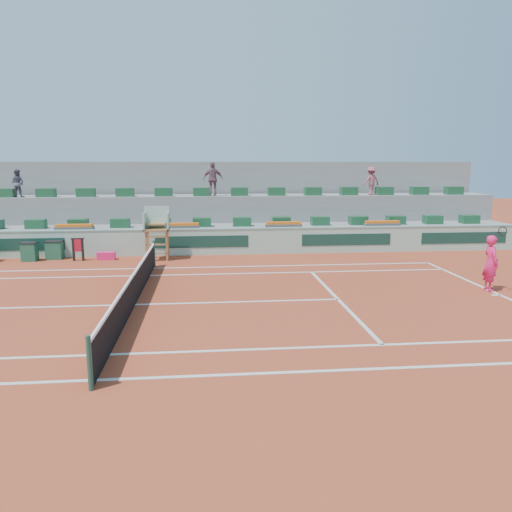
% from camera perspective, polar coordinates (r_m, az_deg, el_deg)
% --- Properties ---
extents(ground, '(90.00, 90.00, 0.00)m').
position_cam_1_polar(ground, '(15.88, -13.68, -5.44)').
color(ground, maroon).
rests_on(ground, ground).
extents(seating_tier_lower, '(36.00, 4.00, 1.20)m').
position_cam_1_polar(seating_tier_lower, '(26.18, -10.52, 2.23)').
color(seating_tier_lower, gray).
rests_on(seating_tier_lower, ground).
extents(seating_tier_upper, '(36.00, 2.40, 2.60)m').
position_cam_1_polar(seating_tier_upper, '(27.68, -10.30, 4.13)').
color(seating_tier_upper, gray).
rests_on(seating_tier_upper, ground).
extents(stadium_back_wall, '(36.00, 0.40, 4.40)m').
position_cam_1_polar(stadium_back_wall, '(29.19, -10.10, 6.23)').
color(stadium_back_wall, gray).
rests_on(stadium_back_wall, ground).
extents(player_bag, '(0.79, 0.35, 0.35)m').
position_cam_1_polar(player_bag, '(23.57, -16.74, 0.01)').
color(player_bag, '#F41F68').
rests_on(player_bag, ground).
extents(spectator_left, '(0.80, 0.68, 1.41)m').
position_cam_1_polar(spectator_left, '(28.49, -25.59, 7.51)').
color(spectator_left, '#545361').
rests_on(spectator_left, seating_tier_upper).
extents(spectator_mid, '(1.09, 0.54, 1.79)m').
position_cam_1_polar(spectator_mid, '(26.65, -4.93, 8.76)').
color(spectator_mid, '#7D5361').
rests_on(spectator_mid, seating_tier_upper).
extents(spectator_right, '(1.11, 0.81, 1.54)m').
position_cam_1_polar(spectator_right, '(28.37, 13.02, 8.37)').
color(spectator_right, '#A1505A').
rests_on(spectator_right, seating_tier_upper).
extents(court_lines, '(23.89, 11.09, 0.01)m').
position_cam_1_polar(court_lines, '(15.88, -13.68, -5.42)').
color(court_lines, silver).
rests_on(court_lines, ground).
extents(tennis_net, '(0.10, 11.97, 1.10)m').
position_cam_1_polar(tennis_net, '(15.75, -13.76, -3.60)').
color(tennis_net, black).
rests_on(tennis_net, ground).
extents(advertising_hoarding, '(36.00, 0.34, 1.26)m').
position_cam_1_polar(advertising_hoarding, '(24.01, -10.91, 1.56)').
color(advertising_hoarding, '#9DC6B0').
rests_on(advertising_hoarding, ground).
extents(umpire_chair, '(1.10, 0.90, 2.40)m').
position_cam_1_polar(umpire_chair, '(22.90, -11.27, 3.42)').
color(umpire_chair, olive).
rests_on(umpire_chair, ground).
extents(seat_row_lower, '(32.90, 0.60, 0.44)m').
position_cam_1_polar(seat_row_lower, '(25.19, -10.76, 3.78)').
color(seat_row_lower, '#194D2B').
rests_on(seat_row_lower, seating_tier_lower).
extents(seat_row_upper, '(32.90, 0.60, 0.44)m').
position_cam_1_polar(seat_row_upper, '(26.96, -10.50, 7.20)').
color(seat_row_upper, '#194D2B').
rests_on(seat_row_upper, seating_tier_upper).
extents(flower_planters, '(26.80, 0.36, 0.28)m').
position_cam_1_polar(flower_planters, '(24.60, -14.40, 3.27)').
color(flower_planters, '#525252').
rests_on(flower_planters, seating_tier_lower).
extents(drink_cooler_a, '(0.73, 0.63, 0.84)m').
position_cam_1_polar(drink_cooler_a, '(24.53, -22.02, 0.66)').
color(drink_cooler_a, '#1B5339').
rests_on(drink_cooler_a, ground).
extents(drink_cooler_b, '(0.66, 0.57, 0.84)m').
position_cam_1_polar(drink_cooler_b, '(24.46, -24.47, 0.46)').
color(drink_cooler_b, '#1B5339').
rests_on(drink_cooler_b, ground).
extents(towel_rack, '(0.56, 0.09, 1.03)m').
position_cam_1_polar(towel_rack, '(23.63, -19.68, 0.92)').
color(towel_rack, black).
rests_on(towel_rack, ground).
extents(tennis_player, '(0.49, 0.92, 2.28)m').
position_cam_1_polar(tennis_player, '(18.72, 25.25, -0.73)').
color(tennis_player, '#F41F68').
rests_on(tennis_player, ground).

